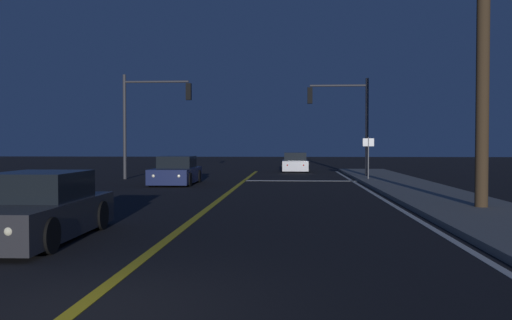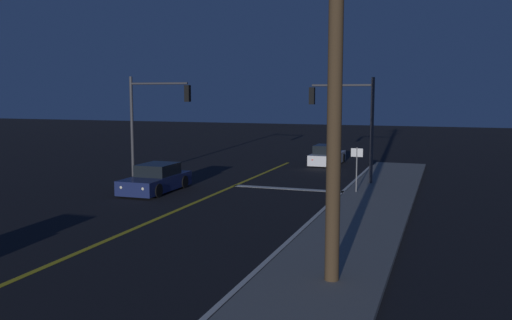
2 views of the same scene
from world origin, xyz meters
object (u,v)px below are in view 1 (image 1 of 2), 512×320
object	(u,v)px
car_mid_block_navy	(176,172)
utility_pole_right	(483,30)
traffic_signal_far_left	(149,110)
car_following_oncoming_charcoal	(37,210)
car_far_approaching_white	(295,163)
street_sign_corner	(368,152)
traffic_signal_near_right	(345,112)

from	to	relation	value
car_mid_block_navy	utility_pole_right	distance (m)	15.53
traffic_signal_far_left	utility_pole_right	xyz separation A→B (m)	(13.10, -13.94, 1.27)
car_following_oncoming_charcoal	car_far_approaching_white	distance (m)	28.66
car_far_approaching_white	street_sign_corner	bearing A→B (deg)	-70.99
car_far_approaching_white	traffic_signal_near_right	distance (m)	8.74
car_mid_block_navy	traffic_signal_near_right	distance (m)	10.40
car_following_oncoming_charcoal	car_far_approaching_white	xyz separation A→B (m)	(5.34, 28.16, -0.00)
car_mid_block_navy	utility_pole_right	xyz separation A→B (m)	(10.80, -10.21, 4.49)
car_far_approaching_white	traffic_signal_far_left	world-z (taller)	traffic_signal_far_left
car_mid_block_navy	street_sign_corner	xyz separation A→B (m)	(9.40, 2.33, 0.95)
traffic_signal_far_left	utility_pole_right	world-z (taller)	utility_pole_right
utility_pole_right	street_sign_corner	bearing A→B (deg)	96.37
car_following_oncoming_charcoal	traffic_signal_far_left	distance (m)	19.54
car_far_approaching_white	car_mid_block_navy	bearing A→B (deg)	-114.32
traffic_signal_far_left	street_sign_corner	distance (m)	12.00
traffic_signal_near_right	traffic_signal_far_left	world-z (taller)	traffic_signal_far_left
car_following_oncoming_charcoal	traffic_signal_near_right	world-z (taller)	traffic_signal_near_right
car_far_approaching_white	street_sign_corner	distance (m)	11.14
traffic_signal_far_left	utility_pole_right	bearing A→B (deg)	-46.79
traffic_signal_near_right	utility_pole_right	bearing A→B (deg)	98.56
traffic_signal_far_left	utility_pole_right	size ratio (longest dim) A/B	0.58
car_mid_block_navy	car_following_oncoming_charcoal	bearing A→B (deg)	91.16
utility_pole_right	street_sign_corner	size ratio (longest dim) A/B	4.37
street_sign_corner	traffic_signal_near_right	bearing A→B (deg)	107.97
car_following_oncoming_charcoal	car_far_approaching_white	size ratio (longest dim) A/B	1.08
car_mid_block_navy	traffic_signal_far_left	world-z (taller)	traffic_signal_far_left
traffic_signal_far_left	traffic_signal_near_right	bearing A→B (deg)	7.39
traffic_signal_near_right	street_sign_corner	xyz separation A→B (m)	(0.91, -2.80, -2.18)
traffic_signal_near_right	traffic_signal_far_left	size ratio (longest dim) A/B	0.98
utility_pole_right	car_mid_block_navy	bearing A→B (deg)	136.61
traffic_signal_near_right	car_following_oncoming_charcoal	bearing A→B (deg)	68.50
car_following_oncoming_charcoal	car_mid_block_navy	xyz separation A→B (m)	(-0.43, 15.34, 0.00)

